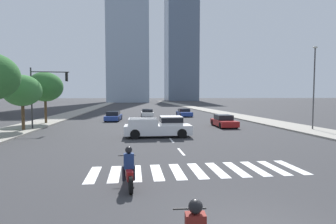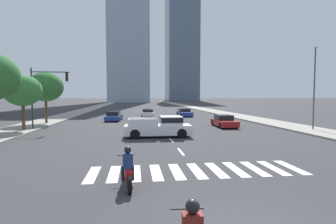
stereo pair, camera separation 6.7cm
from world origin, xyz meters
name	(u,v)px [view 2 (the right image)]	position (x,y,z in m)	size (l,w,h in m)	color
sidewalk_east	(251,119)	(13.84, 30.00, 0.07)	(4.00, 260.00, 0.15)	gray
sidewalk_west	(48,121)	(-13.84, 30.00, 0.07)	(4.00, 260.00, 0.15)	gray
crosswalk_near	(197,171)	(0.00, 5.75, 0.00)	(9.45, 2.46, 0.01)	silver
lane_divider_center	(153,118)	(0.00, 33.75, 0.00)	(0.14, 50.00, 0.01)	silver
motorcycle_lead	(128,170)	(-2.98, 4.15, 0.58)	(0.70, 2.22, 1.49)	black
pickup_truck	(161,127)	(-0.59, 15.53, 0.81)	(5.37, 2.12, 1.67)	silver
sedan_blue_0	(184,113)	(5.33, 36.28, 0.57)	(2.03, 4.43, 1.22)	navy
sedan_white_1	(148,113)	(-0.66, 36.27, 0.57)	(1.92, 4.25, 1.22)	silver
sedan_red_2	(224,121)	(6.82, 21.56, 0.59)	(1.96, 4.39, 1.28)	maroon
sedan_blue_3	(114,116)	(-5.47, 30.20, 0.58)	(2.13, 4.85, 1.25)	navy
traffic_signal_far	(46,87)	(-11.35, 21.62, 4.15)	(3.88, 0.28, 5.90)	#333335
street_lamp_east	(314,82)	(14.14, 17.42, 4.66)	(0.50, 0.24, 7.82)	#3F3F42
street_tree_second	(23,91)	(-13.04, 20.53, 3.81)	(3.42, 3.42, 5.12)	#4C3823
street_tree_third	(45,87)	(-13.04, 26.89, 4.37)	(4.03, 4.03, 5.94)	#4C3823
office_tower_left_skyline	(128,15)	(-5.53, 138.17, 46.37)	(20.91, 28.23, 100.03)	#8C9EB2
office_tower_center_skyline	(182,35)	(30.30, 177.30, 45.95)	(20.69, 24.53, 92.96)	slate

